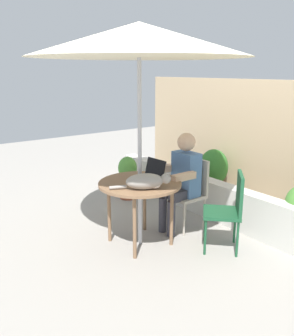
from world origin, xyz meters
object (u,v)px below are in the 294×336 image
patio_table (140,188)px  cat (147,181)px  chair_occupied (191,188)px  patio_umbrella (139,40)px  person_seated (182,177)px  laptop (152,173)px  potted_plant_near_fence (128,176)px  potted_plant_corner (213,172)px  chair_empty (230,206)px

patio_table → cat: cat is taller
chair_occupied → patio_table: bearing=-90.0°
chair_occupied → cat: (0.23, -0.86, 0.30)m
patio_umbrella → person_seated: 1.68m
patio_table → laptop: (-0.06, 0.21, 0.13)m
chair_occupied → potted_plant_near_fence: chair_occupied is taller
laptop → person_seated: bearing=82.5°
potted_plant_corner → chair_empty: bearing=-40.6°
person_seated → potted_plant_corner: size_ratio=1.52×
chair_occupied → patio_umbrella: bearing=-90.0°
laptop → chair_empty: bearing=32.1°
person_seated → cat: bearing=-71.7°
laptop → potted_plant_near_fence: size_ratio=0.47×
chair_empty → person_seated: (-0.72, -0.07, 0.17)m
chair_occupied → person_seated: bearing=-90.0°
patio_table → person_seated: person_seated is taller
patio_umbrella → chair_empty: (0.72, 0.70, -1.73)m
cat → potted_plant_corner: cat is taller
chair_empty → potted_plant_corner: (-1.20, 1.03, -0.07)m
chair_empty → cat: cat is taller
patio_table → chair_occupied: 0.80m
cat → potted_plant_near_fence: cat is taller
patio_umbrella → laptop: 1.46m
chair_empty → potted_plant_near_fence: size_ratio=1.33×
potted_plant_near_fence → cat: bearing=-27.3°
chair_empty → potted_plant_near_fence: bearing=178.7°
chair_empty → laptop: 0.95m
chair_empty → potted_plant_corner: size_ratio=1.10×
potted_plant_corner → patio_table: bearing=-74.3°
laptop → potted_plant_near_fence: 1.47m
patio_table → potted_plant_near_fence: patio_table is taller
patio_table → cat: (0.23, -0.07, 0.15)m
person_seated → cat: 0.75m
patio_umbrella → potted_plant_corner: (-0.49, 1.73, -1.80)m
person_seated → cat: (0.23, -0.71, 0.13)m
cat → potted_plant_near_fence: (-1.59, 0.82, -0.47)m
chair_empty → laptop: laptop is taller
person_seated → potted_plant_near_fence: 1.40m
chair_occupied → person_seated: size_ratio=0.72×
patio_umbrella → person_seated: patio_umbrella is taller
patio_table → potted_plant_corner: bearing=105.7°
patio_umbrella → laptop: (-0.06, 0.21, -1.44)m
chair_occupied → cat: bearing=-74.9°
person_seated → patio_table: bearing=-90.0°
potted_plant_near_fence → potted_plant_corner: 1.32m
chair_empty → potted_plant_near_fence: (-2.07, 0.05, -0.16)m
chair_empty → laptop: size_ratio=2.80×
laptop → potted_plant_corner: bearing=105.9°
patio_umbrella → cat: 1.44m
person_seated → laptop: bearing=-97.5°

